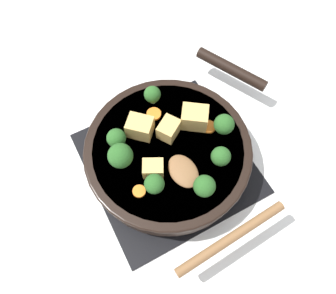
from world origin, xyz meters
TOP-DOWN VIEW (x-y plane):
  - ground_plane at (0.00, 0.00)m, footprint 2.40×2.40m
  - front_burner_grate at (0.00, 0.00)m, footprint 0.31×0.31m
  - skillet_pan at (-0.00, -0.00)m, footprint 0.42×0.34m
  - wooden_spoon at (-0.01, 0.13)m, footprint 0.21×0.19m
  - tofu_cube_center_large at (-0.07, -0.02)m, footprint 0.06×0.06m
  - tofu_cube_near_handle at (-0.01, -0.02)m, footprint 0.05×0.05m
  - tofu_cube_east_chunk at (0.05, 0.03)m, footprint 0.05×0.04m
  - tofu_cube_west_chunk at (0.03, -0.05)m, footprint 0.06×0.06m
  - broccoli_floret_near_spoon at (0.08, -0.05)m, footprint 0.04×0.04m
  - broccoli_floret_center_top at (-0.02, -0.10)m, footprint 0.03×0.03m
  - broccoli_floret_east_rim at (-0.01, 0.10)m, footprint 0.04×0.04m
  - broccoli_floret_west_rim at (0.06, 0.06)m, footprint 0.03×0.03m
  - broccoli_floret_north_edge at (0.09, -0.01)m, footprint 0.04×0.04m
  - broccoli_floret_south_cluster at (-0.07, 0.07)m, footprint 0.04×0.04m
  - broccoli_floret_mid_floret at (-0.11, 0.02)m, footprint 0.04×0.04m
  - carrot_slice_orange_thin at (0.08, 0.05)m, footprint 0.02×0.02m
  - carrot_slice_near_center at (-0.09, 0.00)m, footprint 0.03×0.03m
  - carrot_slice_edge_slice at (-0.01, -0.07)m, footprint 0.03×0.03m

SIDE VIEW (x-z plane):
  - ground_plane at x=0.00m, z-range 0.00..0.00m
  - front_burner_grate at x=0.00m, z-range 0.00..0.03m
  - skillet_pan at x=0.00m, z-range 0.03..0.08m
  - carrot_slice_orange_thin at x=0.08m, z-range 0.08..0.08m
  - carrot_slice_near_center at x=-0.09m, z-range 0.08..0.08m
  - carrot_slice_edge_slice at x=-0.01m, z-range 0.08..0.08m
  - wooden_spoon at x=-0.01m, z-range 0.08..0.09m
  - tofu_cube_east_chunk at x=0.05m, z-range 0.08..0.10m
  - tofu_cube_near_handle at x=-0.01m, z-range 0.08..0.11m
  - tofu_cube_west_chunk at x=0.03m, z-range 0.08..0.11m
  - tofu_cube_center_large at x=-0.07m, z-range 0.08..0.11m
  - broccoli_floret_center_top at x=-0.02m, z-range 0.08..0.12m
  - broccoli_floret_west_rim at x=0.06m, z-range 0.08..0.12m
  - broccoli_floret_south_cluster at x=-0.07m, z-range 0.08..0.12m
  - broccoli_floret_near_spoon at x=0.08m, z-range 0.08..0.12m
  - broccoli_floret_east_rim at x=-0.01m, z-range 0.08..0.12m
  - broccoli_floret_mid_floret at x=-0.11m, z-range 0.08..0.12m
  - broccoli_floret_north_edge at x=0.09m, z-range 0.08..0.13m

